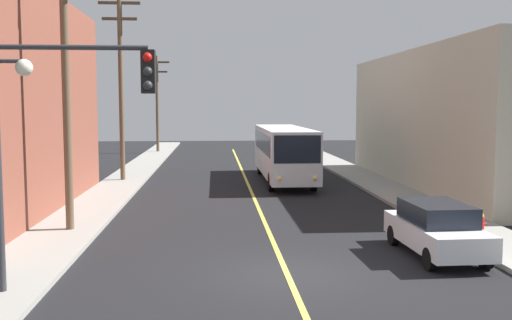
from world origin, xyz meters
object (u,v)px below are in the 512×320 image
city_bus (283,151)px  fire_hydrant (480,225)px  utility_pole_mid (121,78)px  traffic_signal_left_corner (64,115)px  utility_pole_far (157,99)px  parked_car_white (436,228)px  utility_pole_near (65,68)px  street_lamp_left (6,139)px

city_bus → fire_hydrant: (4.65, -16.17, -1.23)m
utility_pole_mid → traffic_signal_left_corner: size_ratio=1.81×
traffic_signal_left_corner → utility_pole_far: bearing=92.6°
parked_car_white → utility_pole_mid: utility_pole_mid is taller
parked_car_white → utility_pole_mid: (-12.05, 17.98, 5.25)m
traffic_signal_left_corner → fire_hydrant: (12.26, 4.66, -3.72)m
city_bus → fire_hydrant: size_ratio=14.48×
parked_car_white → traffic_signal_left_corner: 11.11m
parked_car_white → fire_hydrant: bearing=37.8°
utility_pole_mid → city_bus: bearing=-0.9°
utility_pole_near → traffic_signal_left_corner: (1.65, -7.01, -1.51)m
city_bus → fire_hydrant: 16.87m
street_lamp_left → fire_hydrant: (13.68, 4.39, -3.16)m
parked_car_white → fire_hydrant: size_ratio=5.30×
utility_pole_near → utility_pole_far: 35.53m
city_bus → utility_pole_mid: size_ratio=1.12×
parked_car_white → utility_pole_near: bearing=161.2°
utility_pole_near → traffic_signal_left_corner: bearing=-76.8°
fire_hydrant → city_bus: bearing=106.0°
parked_car_white → utility_pole_far: 41.55m
utility_pole_near → traffic_signal_left_corner: utility_pole_near is taller
traffic_signal_left_corner → utility_pole_mid: bearing=95.2°
fire_hydrant → utility_pole_far: bearing=110.5°
traffic_signal_left_corner → fire_hydrant: bearing=20.8°
utility_pole_mid → traffic_signal_left_corner: bearing=-84.8°
city_bus → utility_pole_near: size_ratio=1.18×
utility_pole_far → fire_hydrant: bearing=-69.5°
utility_pole_mid → street_lamp_left: bearing=-88.6°
utility_pole_far → traffic_signal_left_corner: bearing=-87.4°
utility_pole_near → utility_pole_mid: 13.97m
city_bus → parked_car_white: (2.51, -17.82, -0.98)m
utility_pole_mid → fire_hydrant: utility_pole_mid is taller
fire_hydrant → traffic_signal_left_corner: bearing=-159.2°
fire_hydrant → parked_car_white: bearing=-142.2°
utility_pole_near → street_lamp_left: bearing=-88.0°
fire_hydrant → utility_pole_mid: bearing=131.0°
parked_car_white → utility_pole_mid: 22.27m
utility_pole_mid → traffic_signal_left_corner: (1.93, -20.97, -1.79)m
utility_pole_mid → fire_hydrant: size_ratio=12.93×
utility_pole_far → traffic_signal_left_corner: (1.90, -42.53, -0.86)m
utility_pole_near → traffic_signal_left_corner: size_ratio=1.72×
city_bus → utility_pole_near: utility_pole_near is taller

